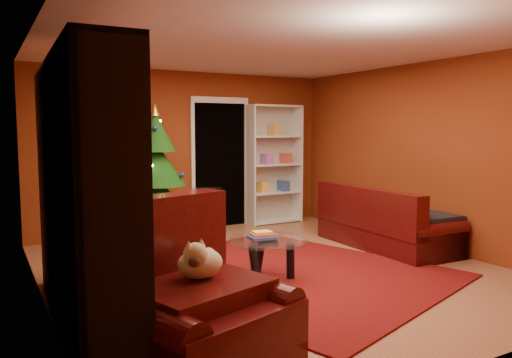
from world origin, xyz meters
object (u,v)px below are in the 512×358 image
media_unit (79,197)px  christmas_tree (156,175)px  armchair (199,298)px  gift_box_teal (107,245)px  rug (287,273)px  sofa (387,216)px  white_bookshelf (274,165)px  gift_box_red (168,235)px  coffee_table (268,259)px  dog (200,263)px  acrylic_chair (206,227)px

media_unit → christmas_tree: bearing=63.3°
christmas_tree → armchair: (-0.95, -3.92, -0.52)m
christmas_tree → gift_box_teal: bearing=-144.9°
rug → sofa: bearing=12.8°
sofa → white_bookshelf: bearing=12.5°
armchair → gift_box_red: bearing=57.3°
christmas_tree → white_bookshelf: bearing=10.4°
white_bookshelf → coffee_table: bearing=-122.9°
sofa → gift_box_red: bearing=58.0°
christmas_tree → gift_box_teal: size_ratio=6.31×
armchair → dog: size_ratio=3.02×
armchair → acrylic_chair: (1.19, 2.65, -0.06)m
gift_box_red → armchair: 3.91m
sofa → acrylic_chair: size_ratio=2.53×
rug → acrylic_chair: (-0.53, 1.11, 0.40)m
christmas_tree → gift_box_red: (0.11, -0.17, -0.88)m
coffee_table → acrylic_chair: bearing=101.0°
media_unit → gift_box_red: size_ratio=12.58×
rug → sofa: size_ratio=1.64×
gift_box_red → armchair: armchair is taller
gift_box_red → white_bookshelf: bearing=15.1°
rug → christmas_tree: christmas_tree is taller
gift_box_red → dog: (-1.03, -3.68, 0.59)m
rug → gift_box_red: (-0.66, 2.20, 0.11)m
rug → dog: 2.35m
gift_box_teal → gift_box_red: size_ratio=1.42×
rug → white_bookshelf: (1.52, 2.79, 1.03)m
christmas_tree → dog: christmas_tree is taller
gift_box_red → coffee_table: (0.36, -2.29, 0.12)m
armchair → dog: bearing=45.0°
christmas_tree → coffee_table: 2.62m
media_unit → dog: media_unit is taller
armchair → dog: armchair is taller
armchair → coffee_table: (1.42, 1.45, -0.24)m
sofa → gift_box_teal: bearing=71.8°
white_bookshelf → acrylic_chair: white_bookshelf is taller
armchair → sofa: (3.68, 1.99, -0.03)m
acrylic_chair → coffee_table: bearing=-55.4°
gift_box_red → gift_box_teal: bearing=-155.6°
dog → rug: bearing=24.3°
white_bookshelf → sofa: bearing=-80.0°
rug → sofa: (1.96, 0.45, 0.43)m
media_unit → gift_box_red: bearing=60.0°
white_bookshelf → sofa: 2.46m
gift_box_teal → dog: (-0.05, -3.24, 0.54)m
media_unit → acrylic_chair: (1.80, 1.58, -0.70)m
media_unit → armchair: 1.38m
media_unit → christmas_tree: size_ratio=1.41×
media_unit → gift_box_teal: media_unit is taller
gift_box_red → acrylic_chair: size_ratio=0.28×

